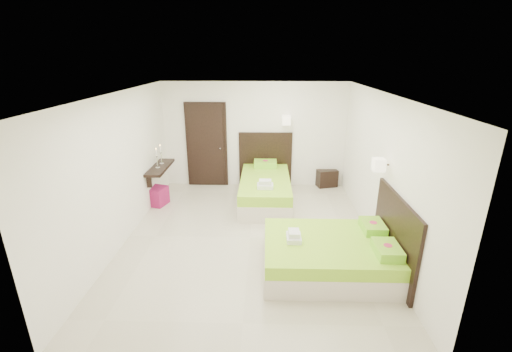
{
  "coord_description": "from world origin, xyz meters",
  "views": [
    {
      "loc": [
        0.26,
        -5.57,
        3.18
      ],
      "look_at": [
        0.1,
        0.3,
        1.1
      ],
      "focal_mm": 24.0,
      "sensor_mm": 36.0,
      "label": 1
    }
  ],
  "objects_px": {
    "nightstand": "(326,177)",
    "bed_double": "(334,253)",
    "ottoman": "(157,196)",
    "bed_single": "(265,187)"
  },
  "relations": [
    {
      "from": "nightstand",
      "to": "bed_double",
      "type": "bearing_deg",
      "value": -112.29
    },
    {
      "from": "nightstand",
      "to": "ottoman",
      "type": "distance_m",
      "value": 4.2
    },
    {
      "from": "bed_double",
      "to": "nightstand",
      "type": "xyz_separation_m",
      "value": [
        0.49,
        3.71,
        -0.08
      ]
    },
    {
      "from": "bed_single",
      "to": "nightstand",
      "type": "height_order",
      "value": "bed_single"
    },
    {
      "from": "bed_double",
      "to": "nightstand",
      "type": "distance_m",
      "value": 3.74
    },
    {
      "from": "ottoman",
      "to": "bed_single",
      "type": "bearing_deg",
      "value": 6.93
    },
    {
      "from": "bed_double",
      "to": "ottoman",
      "type": "bearing_deg",
      "value": 145.55
    },
    {
      "from": "bed_single",
      "to": "ottoman",
      "type": "bearing_deg",
      "value": -173.07
    },
    {
      "from": "bed_single",
      "to": "ottoman",
      "type": "distance_m",
      "value": 2.45
    },
    {
      "from": "bed_single",
      "to": "ottoman",
      "type": "xyz_separation_m",
      "value": [
        -2.43,
        -0.3,
        -0.12
      ]
    }
  ]
}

